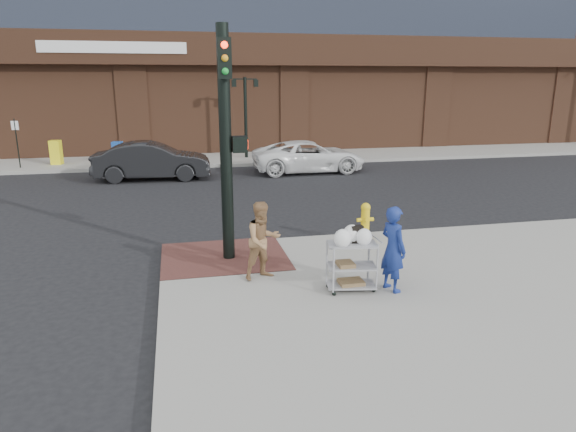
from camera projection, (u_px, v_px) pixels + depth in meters
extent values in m
plane|color=black|center=(257.00, 275.00, 10.97)|extent=(220.00, 220.00, 0.00)
cube|color=gray|center=(343.00, 127.00, 43.73)|extent=(65.00, 36.00, 0.15)
cube|color=#4E2924|center=(224.00, 256.00, 11.66)|extent=(2.80, 2.40, 0.01)
cylinder|color=black|center=(246.00, 118.00, 25.93)|extent=(0.16, 0.16, 4.00)
cube|color=black|center=(245.00, 79.00, 25.44)|extent=(1.20, 0.06, 0.06)
cube|color=black|center=(234.00, 83.00, 25.37)|extent=(0.22, 0.22, 0.35)
cube|color=black|center=(256.00, 83.00, 25.60)|extent=(0.22, 0.22, 0.35)
cylinder|color=black|center=(17.00, 143.00, 23.04)|extent=(0.05, 0.05, 2.20)
cylinder|color=black|center=(226.00, 147.00, 10.94)|extent=(0.26, 0.26, 5.00)
cube|color=black|center=(240.00, 144.00, 10.99)|extent=(0.32, 0.28, 0.34)
cube|color=#FF260C|center=(247.00, 144.00, 11.02)|extent=(0.02, 0.18, 0.22)
cube|color=black|center=(224.00, 58.00, 10.21)|extent=(0.28, 0.18, 0.80)
imported|color=navy|center=(393.00, 249.00, 9.61)|extent=(0.56, 0.69, 1.65)
imported|color=#976E47|center=(263.00, 241.00, 10.20)|extent=(0.93, 0.82, 1.58)
imported|color=black|center=(152.00, 161.00, 21.19)|extent=(4.81, 1.91, 1.56)
imported|color=white|center=(309.00, 156.00, 22.94)|extent=(5.05, 2.36, 1.40)
cube|color=gray|center=(352.00, 244.00, 9.57)|extent=(0.98, 0.66, 0.03)
cube|color=gray|center=(351.00, 266.00, 9.68)|extent=(0.98, 0.66, 0.03)
cube|color=gray|center=(351.00, 284.00, 9.78)|extent=(0.98, 0.66, 0.03)
cube|color=black|center=(357.00, 235.00, 9.60)|extent=(0.22, 0.14, 0.32)
cube|color=brown|center=(345.00, 264.00, 9.64)|extent=(0.30, 0.34, 0.08)
cube|color=brown|center=(351.00, 282.00, 9.76)|extent=(0.46, 0.36, 0.07)
cylinder|color=yellow|center=(365.00, 236.00, 12.99)|extent=(0.30, 0.30, 0.09)
cylinder|color=yellow|center=(365.00, 222.00, 12.89)|extent=(0.22, 0.22, 0.67)
sphere|color=yellow|center=(366.00, 207.00, 12.79)|extent=(0.24, 0.24, 0.24)
cylinder|color=yellow|center=(365.00, 220.00, 12.87)|extent=(0.43, 0.10, 0.10)
cube|color=yellow|center=(56.00, 152.00, 24.11)|extent=(0.53, 0.49, 1.12)
cube|color=#1A4CAB|center=(118.00, 153.00, 24.27)|extent=(0.52, 0.48, 1.05)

